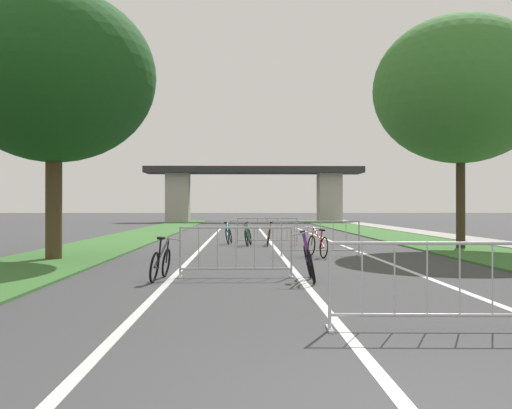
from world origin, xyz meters
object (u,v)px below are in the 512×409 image
bicycle_black_5 (161,263)px  crowd_barrier_second (236,252)px  crowd_barrier_fourth (267,231)px  bicycle_purple_2 (309,261)px  bicycle_red_4 (318,245)px  tree_left_maple_mid (54,77)px  bicycle_orange_0 (269,236)px  crowd_barrier_third (320,239)px  bicycle_green_3 (248,236)px  tree_right_oak_mid (460,90)px  bicycle_teal_1 (229,235)px  crowd_barrier_nearest (427,286)px

bicycle_black_5 → crowd_barrier_second: bearing=22.5°
crowd_barrier_fourth → crowd_barrier_second: bearing=-95.7°
bicycle_purple_2 → bicycle_red_4: bearing=-96.5°
tree_left_maple_mid → bicycle_orange_0: bearing=46.3°
crowd_barrier_third → bicycle_green_3: 5.43m
crowd_barrier_fourth → bicycle_black_5: size_ratio=1.46×
tree_right_oak_mid → bicycle_teal_1: bearing=157.8°
bicycle_red_4 → bicycle_black_5: 6.80m
bicycle_orange_0 → crowd_barrier_third: bearing=-73.9°
bicycle_purple_2 → crowd_barrier_fourth: bearing=-86.1°
crowd_barrier_third → bicycle_green_3: crowd_barrier_third is taller
crowd_barrier_third → bicycle_teal_1: 6.78m
crowd_barrier_fourth → bicycle_green_3: size_ratio=1.48×
tree_right_oak_mid → bicycle_green_3: (-7.33, 2.15, -5.17)m
crowd_barrier_second → tree_left_maple_mid: bearing=139.7°
crowd_barrier_third → bicycle_teal_1: size_ratio=1.44×
tree_right_oak_mid → bicycle_orange_0: (-6.53, 2.31, -5.15)m
tree_left_maple_mid → crowd_barrier_fourth: size_ratio=3.13×
crowd_barrier_third → bicycle_black_5: crowd_barrier_third is taller
crowd_barrier_fourth → bicycle_purple_2: bearing=-88.3°
crowd_barrier_second → bicycle_black_5: crowd_barrier_second is taller
bicycle_green_3 → bicycle_purple_2: bearing=103.3°
tree_right_oak_mid → crowd_barrier_third: size_ratio=3.39×
tree_left_maple_mid → bicycle_black_5: size_ratio=4.58×
crowd_barrier_fourth → bicycle_green_3: crowd_barrier_fourth is taller
crowd_barrier_second → bicycle_teal_1: size_ratio=1.43×
crowd_barrier_nearest → bicycle_teal_1: size_ratio=1.44×
crowd_barrier_second → crowd_barrier_third: 6.08m
tree_left_maple_mid → bicycle_black_5: 7.52m
crowd_barrier_fourth → bicycle_black_5: bearing=-102.7°
tree_left_maple_mid → bicycle_purple_2: 9.33m
tree_left_maple_mid → bicycle_purple_2: bearing=-36.8°
crowd_barrier_fourth → bicycle_black_5: crowd_barrier_fourth is taller
crowd_barrier_third → bicycle_red_4: bearing=-107.3°
bicycle_green_3 → bicycle_black_5: 11.17m
crowd_barrier_third → crowd_barrier_fourth: same height
tree_left_maple_mid → crowd_barrier_nearest: 13.07m
crowd_barrier_third → bicycle_green_3: bearing=112.8°
crowd_barrier_second → bicycle_green_3: (0.36, 10.56, -0.17)m
tree_right_oak_mid → crowd_barrier_second: tree_right_oak_mid is taller
bicycle_purple_2 → bicycle_green_3: (-1.10, 11.15, -0.03)m
crowd_barrier_nearest → bicycle_red_4: 10.73m
bicycle_orange_0 → bicycle_purple_2: bearing=-86.6°
crowd_barrier_nearest → crowd_barrier_third: (0.15, 11.13, 0.00)m
crowd_barrier_second → crowd_barrier_third: same height
tree_left_maple_mid → crowd_barrier_second: tree_left_maple_mid is taller
tree_left_maple_mid → bicycle_green_3: 9.52m
crowd_barrier_nearest → bicycle_purple_2: crowd_barrier_nearest is taller
bicycle_orange_0 → bicycle_red_4: bicycle_orange_0 is taller
bicycle_teal_1 → bicycle_orange_0: bearing=-27.0°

